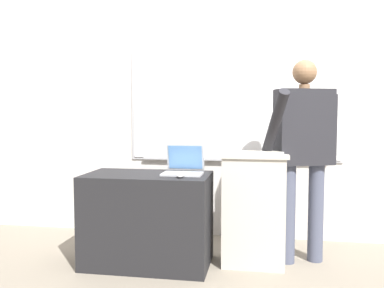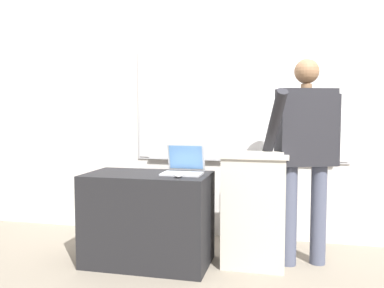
{
  "view_description": "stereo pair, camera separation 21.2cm",
  "coord_description": "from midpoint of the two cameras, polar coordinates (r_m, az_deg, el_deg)",
  "views": [
    {
      "loc": [
        0.33,
        -2.97,
        1.27
      ],
      "look_at": [
        -0.23,
        0.35,
        1.02
      ],
      "focal_mm": 38.0,
      "sensor_mm": 36.0,
      "label": 1
    },
    {
      "loc": [
        0.54,
        -2.92,
        1.27
      ],
      "look_at": [
        -0.23,
        0.35,
        1.02
      ],
      "focal_mm": 38.0,
      "sensor_mm": 36.0,
      "label": 2
    }
  ],
  "objects": [
    {
      "name": "ground_plane",
      "position": [
        3.24,
        1.19,
        -18.82
      ],
      "size": [
        30.0,
        30.0,
        0.0
      ],
      "primitive_type": "plane",
      "color": "gray"
    },
    {
      "name": "back_wall",
      "position": [
        4.2,
        3.75,
        6.14
      ],
      "size": [
        6.4,
        0.17,
        2.82
      ],
      "color": "silver",
      "rests_on": "ground_plane"
    },
    {
      "name": "lectern_podium",
      "position": [
        3.48,
        6.91,
        -8.98
      ],
      "size": [
        0.55,
        0.41,
        0.94
      ],
      "color": "#BCB7AD",
      "rests_on": "ground_plane"
    },
    {
      "name": "side_desk",
      "position": [
        3.49,
        -7.98,
        -10.44
      ],
      "size": [
        1.04,
        0.58,
        0.77
      ],
      "color": "black",
      "rests_on": "ground_plane"
    },
    {
      "name": "person_presenter",
      "position": [
        3.51,
        13.69,
        -0.19
      ],
      "size": [
        0.64,
        0.67,
        1.72
      ],
      "rotation": [
        0.0,
        0.0,
        0.33
      ],
      "color": "#474C60",
      "rests_on": "ground_plane"
    },
    {
      "name": "laptop",
      "position": [
        3.4,
        -2.93,
        -3.04
      ],
      "size": [
        0.33,
        0.28,
        0.24
      ],
      "color": "#B7BABF",
      "rests_on": "side_desk"
    },
    {
      "name": "wireless_keyboard",
      "position": [
        3.35,
        7.41,
        -1.2
      ],
      "size": [
        0.42,
        0.14,
        0.02
      ],
      "color": "beige",
      "rests_on": "lectern_podium"
    },
    {
      "name": "computer_mouse_by_laptop",
      "position": [
        3.19,
        -3.55,
        -4.44
      ],
      "size": [
        0.06,
        0.1,
        0.03
      ],
      "color": "#BCBCC1",
      "rests_on": "side_desk"
    }
  ]
}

